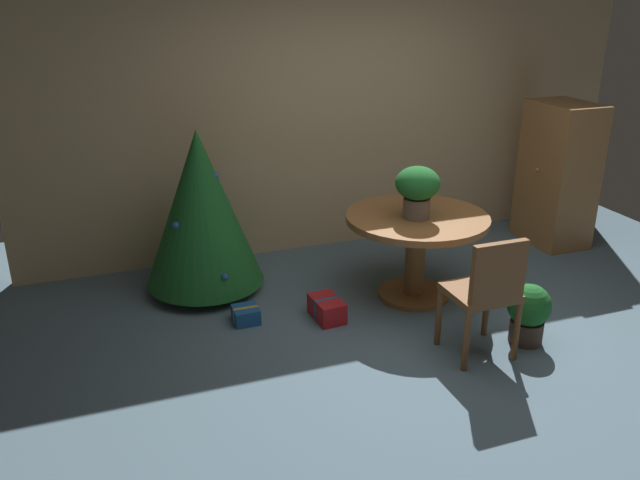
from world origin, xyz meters
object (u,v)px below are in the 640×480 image
(round_dining_table, at_px, (416,236))
(wooden_chair_near, at_px, (486,290))
(gift_box_blue, at_px, (246,315))
(holiday_tree, at_px, (201,208))
(potted_plant, at_px, (528,312))
(wooden_cabinet, at_px, (558,174))
(gift_box_red, at_px, (327,309))
(flower_vase, at_px, (417,188))

(round_dining_table, distance_m, wooden_chair_near, 0.99)
(wooden_chair_near, xyz_separation_m, gift_box_blue, (-1.41, 1.04, -0.45))
(holiday_tree, bearing_deg, potted_plant, -39.48)
(round_dining_table, xyz_separation_m, wooden_cabinet, (1.87, 0.65, 0.15))
(wooden_chair_near, relative_size, holiday_tree, 0.65)
(round_dining_table, relative_size, wooden_cabinet, 0.82)
(wooden_cabinet, bearing_deg, round_dining_table, -160.87)
(round_dining_table, height_order, gift_box_red, round_dining_table)
(gift_box_blue, xyz_separation_m, wooden_cabinet, (3.28, 0.60, 0.63))
(holiday_tree, xyz_separation_m, wooden_cabinet, (3.46, -0.07, -0.03))
(round_dining_table, relative_size, gift_box_red, 3.45)
(holiday_tree, distance_m, wooden_cabinet, 3.46)
(wooden_chair_near, distance_m, gift_box_red, 1.27)
(round_dining_table, height_order, wooden_cabinet, wooden_cabinet)
(holiday_tree, relative_size, wooden_cabinet, 0.99)
(holiday_tree, bearing_deg, gift_box_red, -47.03)
(wooden_cabinet, xyz_separation_m, potted_plant, (-1.45, -1.58, -0.45))
(potted_plant, bearing_deg, flower_vase, 117.64)
(wooden_chair_near, relative_size, potted_plant, 2.00)
(gift_box_blue, xyz_separation_m, potted_plant, (1.83, -0.98, 0.18))
(gift_box_red, bearing_deg, round_dining_table, 8.13)
(wooden_chair_near, bearing_deg, holiday_tree, 132.75)
(potted_plant, bearing_deg, gift_box_red, 146.34)
(flower_vase, xyz_separation_m, gift_box_red, (-0.76, -0.07, -0.87))
(round_dining_table, relative_size, wooden_chair_near, 1.27)
(wooden_chair_near, xyz_separation_m, holiday_tree, (-1.58, 1.71, 0.21))
(wooden_chair_near, bearing_deg, gift_box_blue, 143.54)
(round_dining_table, height_order, flower_vase, flower_vase)
(gift_box_red, bearing_deg, wooden_chair_near, -47.46)
(flower_vase, height_order, wooden_cabinet, wooden_cabinet)
(holiday_tree, bearing_deg, wooden_chair_near, -47.25)
(gift_box_red, height_order, potted_plant, potted_plant)
(gift_box_red, height_order, wooden_cabinet, wooden_cabinet)
(gift_box_blue, height_order, wooden_cabinet, wooden_cabinet)
(round_dining_table, xyz_separation_m, gift_box_blue, (-1.41, 0.05, -0.48))
(round_dining_table, distance_m, wooden_cabinet, 1.99)
(round_dining_table, distance_m, gift_box_red, 0.93)
(flower_vase, distance_m, wooden_cabinet, 2.06)
(holiday_tree, height_order, wooden_cabinet, wooden_cabinet)
(round_dining_table, xyz_separation_m, gift_box_red, (-0.81, -0.12, -0.46))
(holiday_tree, distance_m, potted_plant, 2.64)
(round_dining_table, height_order, wooden_chair_near, wooden_chair_near)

